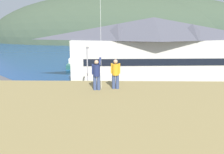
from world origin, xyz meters
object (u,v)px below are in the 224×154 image
Objects in this scene: wharf_dock at (86,67)px; parked_car_lone_by_shed at (134,100)px; parked_car_front_row_end at (107,118)px; parked_car_mid_row_far at (26,119)px; person_kite_flyer at (97,74)px; moored_boat_wharfside at (73,64)px; parked_car_mid_row_center at (224,105)px; parking_light_pole at (88,70)px; person_companion at (116,73)px; storage_shed_waterside at (105,71)px; parked_car_front_row_red at (96,100)px; harbor_lodge at (153,48)px; moored_boat_outer_mooring at (101,67)px.

parked_car_lone_by_shed is at bearing -71.10° from wharf_dock.
parked_car_front_row_end and parked_car_lone_by_shed have the same top height.
parked_car_mid_row_far is 1.02× the size of parked_car_front_row_end.
person_kite_flyer is (5.75, -41.37, 7.08)m from wharf_dock.
moored_boat_wharfside is at bearing 101.86° from person_kite_flyer.
parked_car_mid_row_center is at bearing 13.01° from parked_car_mid_row_far.
parking_light_pole is at bearing 62.74° from parked_car_mid_row_far.
person_kite_flyer reaches higher than parking_light_pole.
parked_car_mid_row_center and parked_car_front_row_end have the same top height.
parking_light_pole reaches higher than parked_car_mid_row_far.
parking_light_pole is (-2.93, 9.14, 3.09)m from parked_car_front_row_end.
wharf_dock is at bearing 108.90° from parked_car_lone_by_shed.
parked_car_mid_row_far is 1.01× the size of parked_car_lone_by_shed.
parked_car_mid_row_far is at bearing -166.99° from parked_car_mid_row_center.
moored_boat_wharfside is 3.84× the size of person_companion.
storage_shed_waterside is 20.68m from parked_car_mid_row_far.
parked_car_mid_row_center and parked_car_lone_by_shed have the same top height.
parking_light_pole is at bearing 112.02° from parked_car_front_row_red.
harbor_lodge is 4.20× the size of parking_light_pole.
person_companion reaches higher than parked_car_mid_row_center.
moored_boat_outer_mooring is 3.72× the size of person_kite_flyer.
parked_car_front_row_end is (-7.11, -20.21, -4.80)m from harbor_lodge.
person_companion is (8.73, -8.46, 6.35)m from parked_car_mid_row_far.
harbor_lodge is at bearing -40.56° from moored_boat_wharfside.
parked_car_lone_by_shed is 0.61× the size of parking_light_pole.
parked_car_front_row_red is 2.43× the size of person_companion.
person_companion reaches higher than parked_car_front_row_red.
moored_boat_outer_mooring is at bearing 93.35° from person_kite_flyer.
parked_car_front_row_end is 11.19m from person_kite_flyer.
moored_boat_wharfside is 44.90m from person_companion.
wharf_dock is 1.99× the size of moored_boat_outer_mooring.
parked_car_mid_row_far is (-14.99, -20.66, -4.80)m from harbor_lodge.
moored_boat_wharfside reaches higher than parked_car_mid_row_center.
harbor_lodge reaches higher than parked_car_mid_row_center.
wharf_dock is at bearing 99.39° from parked_car_front_row_red.
parked_car_front_row_red is 6.10m from parked_car_front_row_end.
storage_shed_waterside is at bearing -82.97° from moored_boat_outer_mooring.
parked_car_mid_row_far is 1.03× the size of parked_car_mid_row_center.
parked_car_front_row_red is 16.43m from person_kite_flyer.
storage_shed_waterside is 14.09m from wharf_dock.
moored_boat_wharfside is (-8.23, 15.23, -1.43)m from storage_shed_waterside.
moored_boat_outer_mooring is at bearing 97.03° from storage_shed_waterside.
parked_car_mid_row_center is (21.13, 4.88, 0.00)m from parked_car_mid_row_far.
person_kite_flyer is (-13.47, -13.63, 6.37)m from parked_car_mid_row_center.
storage_shed_waterside is at bearing -172.12° from harbor_lodge.
harbor_lodge is 6.86× the size of parked_car_lone_by_shed.
parked_car_front_row_red is (6.26, 6.33, 0.00)m from parked_car_mid_row_far.
parked_car_mid_row_far and parked_car_front_row_red have the same top height.
parked_car_mid_row_far is 2.34× the size of person_kite_flyer.
moored_boat_wharfside is 1.58× the size of parked_car_mid_row_center.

